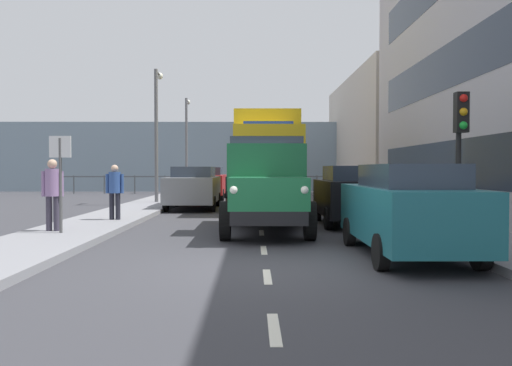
# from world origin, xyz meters

# --- Properties ---
(ground_plane) EXTENTS (80.00, 80.00, 0.00)m
(ground_plane) POSITION_xyz_m (0.00, -9.15, 0.00)
(ground_plane) COLOR #38383D
(sidewalk_left) EXTENTS (2.19, 34.31, 0.15)m
(sidewalk_left) POSITION_xyz_m (-4.69, -9.15, 0.07)
(sidewalk_left) COLOR gray
(sidewalk_left) RESTS_ON ground_plane
(sidewalk_right) EXTENTS (2.19, 34.31, 0.15)m
(sidewalk_right) POSITION_xyz_m (4.69, -9.15, 0.07)
(sidewalk_right) COLOR gray
(sidewalk_right) RESTS_ON ground_plane
(road_centreline_markings) EXTENTS (0.12, 28.91, 0.01)m
(road_centreline_markings) POSITION_xyz_m (0.00, -8.07, 0.00)
(road_centreline_markings) COLOR silver
(road_centreline_markings) RESTS_ON ground_plane
(building_far_block) EXTENTS (7.35, 15.71, 7.38)m
(building_far_block) POSITION_xyz_m (-9.46, -24.75, 3.69)
(building_far_block) COLOR beige
(building_far_block) RESTS_ON ground_plane
(sea_horizon) EXTENTS (80.00, 0.80, 5.00)m
(sea_horizon) POSITION_xyz_m (0.00, -29.30, 2.50)
(sea_horizon) COLOR gray
(sea_horizon) RESTS_ON ground_plane
(seawall_railing) EXTENTS (28.08, 0.08, 1.20)m
(seawall_railing) POSITION_xyz_m (-0.00, -25.70, 0.92)
(seawall_railing) COLOR #4C5156
(seawall_railing) RESTS_ON ground_plane
(truck_vintage_green) EXTENTS (2.17, 5.64, 2.43)m
(truck_vintage_green) POSITION_xyz_m (-0.12, -4.57, 1.18)
(truck_vintage_green) COLOR black
(truck_vintage_green) RESTS_ON ground_plane
(lorry_cargo_yellow) EXTENTS (2.58, 8.20, 3.87)m
(lorry_cargo_yellow) POSITION_xyz_m (-0.32, -12.59, 2.08)
(lorry_cargo_yellow) COLOR gold
(lorry_cargo_yellow) RESTS_ON ground_plane
(car_teal_kerbside_near) EXTENTS (1.79, 4.41, 1.72)m
(car_teal_kerbside_near) POSITION_xyz_m (-2.64, -1.05, 0.90)
(car_teal_kerbside_near) COLOR #1E6670
(car_teal_kerbside_near) RESTS_ON ground_plane
(car_black_kerbside_1) EXTENTS (1.85, 3.81, 1.72)m
(car_black_kerbside_1) POSITION_xyz_m (-2.64, -6.51, 0.89)
(car_black_kerbside_1) COLOR black
(car_black_kerbside_1) RESTS_ON ground_plane
(car_grey_oppositeside_0) EXTENTS (1.98, 4.64, 1.72)m
(car_grey_oppositeside_0) POSITION_xyz_m (2.64, -12.71, 0.90)
(car_grey_oppositeside_0) COLOR slate
(car_grey_oppositeside_0) RESTS_ON ground_plane
(car_red_oppositeside_1) EXTENTS (1.86, 4.17, 1.72)m
(car_red_oppositeside_1) POSITION_xyz_m (2.64, -19.45, 0.90)
(car_red_oppositeside_1) COLOR #B21E1E
(car_red_oppositeside_1) RESTS_ON ground_plane
(pedestrian_near_railing) EXTENTS (0.53, 0.34, 1.72)m
(pedestrian_near_railing) POSITION_xyz_m (5.02, -3.88, 1.16)
(pedestrian_near_railing) COLOR #383342
(pedestrian_near_railing) RESTS_ON sidewalk_right
(pedestrian_strolling) EXTENTS (0.53, 0.34, 1.60)m
(pedestrian_strolling) POSITION_xyz_m (4.26, -6.65, 1.09)
(pedestrian_strolling) COLOR black
(pedestrian_strolling) RESTS_ON sidewalk_right
(traffic_light_near) EXTENTS (0.28, 0.41, 3.20)m
(traffic_light_near) POSITION_xyz_m (-4.44, -3.10, 2.47)
(traffic_light_near) COLOR black
(traffic_light_near) RESTS_ON sidewalk_left
(lamp_post_promenade) EXTENTS (0.32, 1.14, 5.94)m
(lamp_post_promenade) POSITION_xyz_m (4.55, -14.96, 3.73)
(lamp_post_promenade) COLOR #59595B
(lamp_post_promenade) RESTS_ON sidewalk_right
(lamp_post_far) EXTENTS (0.32, 1.14, 6.07)m
(lamp_post_far) POSITION_xyz_m (4.54, -25.47, 3.79)
(lamp_post_far) COLOR #59595B
(lamp_post_far) RESTS_ON sidewalk_right
(street_sign) EXTENTS (0.50, 0.07, 2.25)m
(street_sign) POSITION_xyz_m (4.68, -3.50, 1.68)
(street_sign) COLOR #4C4C4C
(street_sign) RESTS_ON sidewalk_right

